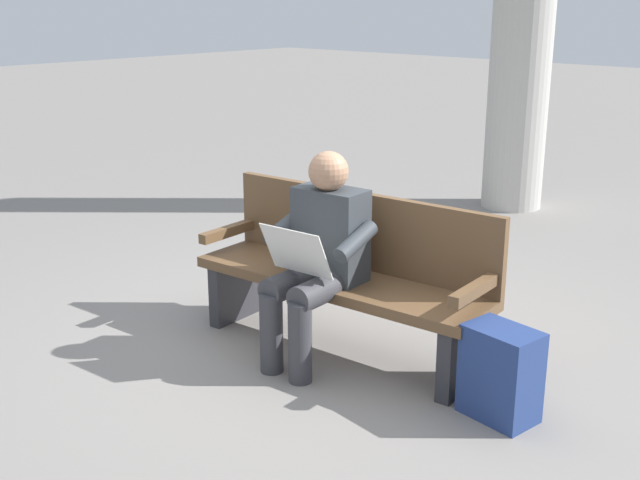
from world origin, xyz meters
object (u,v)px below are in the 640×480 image
at_px(bench_near, 346,272).
at_px(support_pillar, 524,10).
at_px(person_seated, 318,253).
at_px(backpack, 501,374).

relative_size(bench_near, support_pillar, 0.50).
relative_size(person_seated, backpack, 2.54).
height_order(bench_near, person_seated, person_seated).
height_order(person_seated, backpack, person_seated).
xyz_separation_m(bench_near, support_pillar, (0.93, -3.57, 1.39)).
distance_m(person_seated, backpack, 1.18).
height_order(person_seated, support_pillar, support_pillar).
relative_size(person_seated, support_pillar, 0.32).
xyz_separation_m(person_seated, support_pillar, (0.92, -3.81, 1.22)).
bearing_deg(person_seated, backpack, -179.02).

